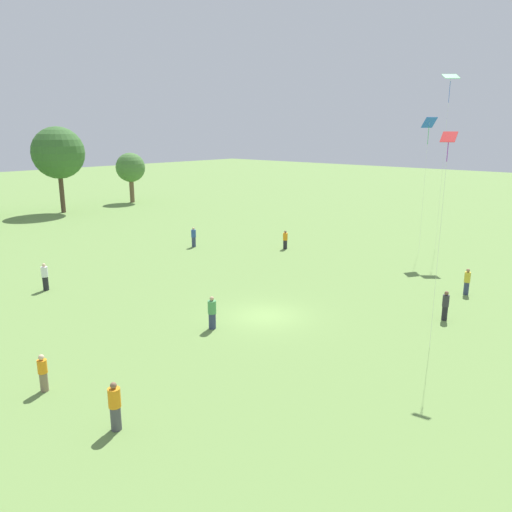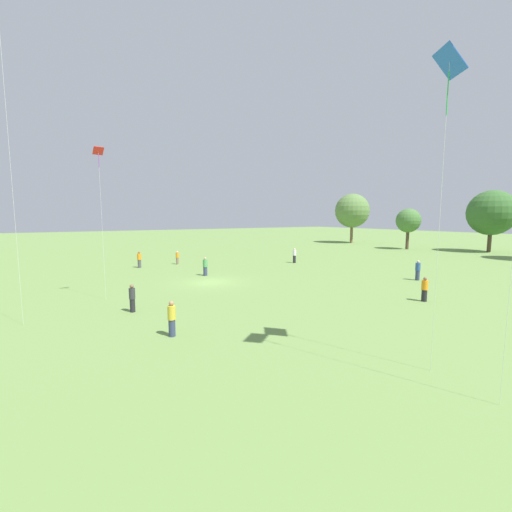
{
  "view_description": "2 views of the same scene",
  "coord_description": "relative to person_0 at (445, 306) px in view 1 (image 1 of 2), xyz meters",
  "views": [
    {
      "loc": [
        -20.89,
        -17.84,
        10.54
      ],
      "look_at": [
        3.72,
        4.08,
        2.24
      ],
      "focal_mm": 35.0,
      "sensor_mm": 36.0,
      "label": 1
    },
    {
      "loc": [
        27.84,
        -12.34,
        5.88
      ],
      "look_at": [
        4.8,
        1.82,
        2.73
      ],
      "focal_mm": 24.0,
      "sensor_mm": 36.0,
      "label": 2
    }
  ],
  "objects": [
    {
      "name": "ground_plane",
      "position": [
        -6.32,
        8.06,
        -0.87
      ],
      "size": [
        240.0,
        240.0,
        0.0
      ],
      "primitive_type": "plane",
      "color": "#6B8E47"
    },
    {
      "name": "tree_3",
      "position": [
        4.78,
        52.93,
        6.87
      ],
      "size": [
        6.66,
        6.66,
        11.1
      ],
      "color": "brown",
      "rests_on": "ground_plane"
    },
    {
      "name": "tree_4",
      "position": [
        16.5,
        54.21,
        4.29
      ],
      "size": [
        4.3,
        4.3,
        7.38
      ],
      "color": "brown",
      "rests_on": "ground_plane"
    },
    {
      "name": "person_0",
      "position": [
        0.0,
        0.0,
        0.0
      ],
      "size": [
        0.51,
        0.51,
        1.74
      ],
      "rotation": [
        0.0,
        0.0,
        3.69
      ],
      "color": "#232328",
      "rests_on": "ground_plane"
    },
    {
      "name": "person_1",
      "position": [
        -18.61,
        4.66,
        0.06
      ],
      "size": [
        0.61,
        0.61,
        1.88
      ],
      "rotation": [
        0.0,
        0.0,
        2.63
      ],
      "color": "#4C4C51",
      "rests_on": "ground_plane"
    },
    {
      "name": "person_2",
      "position": [
        2.81,
        24.73,
        0.05
      ],
      "size": [
        0.59,
        0.59,
        1.86
      ],
      "rotation": [
        0.0,
        0.0,
        5.2
      ],
      "color": "#333D5B",
      "rests_on": "ground_plane"
    },
    {
      "name": "person_3",
      "position": [
        -12.57,
        22.39,
        0.06
      ],
      "size": [
        0.61,
        0.61,
        1.88
      ],
      "rotation": [
        0.0,
        0.0,
        0.61
      ],
      "color": "#232328",
      "rests_on": "ground_plane"
    },
    {
      "name": "person_4",
      "position": [
        5.49,
        0.72,
        0.02
      ],
      "size": [
        0.41,
        0.41,
        1.78
      ],
      "rotation": [
        0.0,
        0.0,
        3.07
      ],
      "color": "#333D5B",
      "rests_on": "ground_plane"
    },
    {
      "name": "person_5",
      "position": [
        -19.04,
        9.3,
        -0.06
      ],
      "size": [
        0.54,
        0.54,
        1.64
      ],
      "rotation": [
        0.0,
        0.0,
        3.76
      ],
      "color": "#847056",
      "rests_on": "ground_plane"
    },
    {
      "name": "person_6",
      "position": [
        7.84,
        17.85,
        -0.03
      ],
      "size": [
        0.48,
        0.48,
        1.71
      ],
      "rotation": [
        0.0,
        0.0,
        6.15
      ],
      "color": "#232328",
      "rests_on": "ground_plane"
    },
    {
      "name": "person_7",
      "position": [
        -9.72,
        9.0,
        0.04
      ],
      "size": [
        0.65,
        0.65,
        1.84
      ],
      "rotation": [
        0.0,
        0.0,
        3.94
      ],
      "color": "#333D5B",
      "rests_on": "ground_plane"
    },
    {
      "name": "kite_0",
      "position": [
        -4.23,
        -0.94,
        8.76
      ],
      "size": [
        0.57,
        0.71,
        10.5
      ],
      "rotation": [
        0.0,
        0.0,
        4.05
      ],
      "color": "red",
      "rests_on": "ground_plane"
    },
    {
      "name": "kite_1",
      "position": [
        14.38,
        7.96,
        9.99
      ],
      "size": [
        1.31,
        1.18,
        11.62
      ],
      "rotation": [
        0.0,
        0.0,
        1.82
      ],
      "color": "blue",
      "rests_on": "ground_plane"
    },
    {
      "name": "kite_3",
      "position": [
        16.93,
        7.5,
        13.66
      ],
      "size": [
        1.7,
        1.71,
        15.22
      ],
      "rotation": [
        0.0,
        0.0,
        4.62
      ],
      "color": "green",
      "rests_on": "ground_plane"
    }
  ]
}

